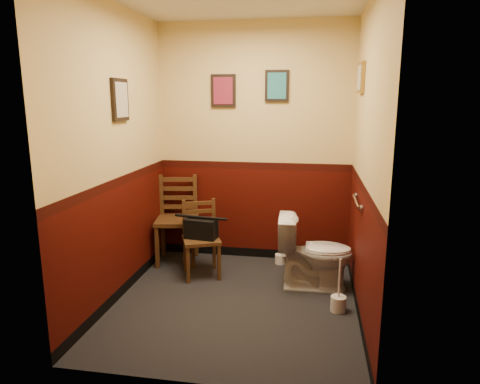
% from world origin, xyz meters
% --- Properties ---
extents(floor, '(2.20, 2.40, 0.00)m').
position_xyz_m(floor, '(0.00, 0.00, 0.00)').
color(floor, black).
rests_on(floor, ground).
extents(wall_back, '(2.20, 0.00, 2.70)m').
position_xyz_m(wall_back, '(0.00, 1.20, 1.35)').
color(wall_back, '#390905').
rests_on(wall_back, ground).
extents(wall_front, '(2.20, 0.00, 2.70)m').
position_xyz_m(wall_front, '(0.00, -1.20, 1.35)').
color(wall_front, '#390905').
rests_on(wall_front, ground).
extents(wall_left, '(0.00, 2.40, 2.70)m').
position_xyz_m(wall_left, '(-1.10, 0.00, 1.35)').
color(wall_left, '#390905').
rests_on(wall_left, ground).
extents(wall_right, '(0.00, 2.40, 2.70)m').
position_xyz_m(wall_right, '(1.10, 0.00, 1.35)').
color(wall_right, '#390905').
rests_on(wall_right, ground).
extents(grab_bar, '(0.05, 0.56, 0.06)m').
position_xyz_m(grab_bar, '(1.07, 0.25, 0.95)').
color(grab_bar, silver).
rests_on(grab_bar, wall_right).
extents(framed_print_back_a, '(0.28, 0.04, 0.36)m').
position_xyz_m(framed_print_back_a, '(-0.35, 1.18, 1.95)').
color(framed_print_back_a, black).
rests_on(framed_print_back_a, wall_back).
extents(framed_print_back_b, '(0.26, 0.04, 0.34)m').
position_xyz_m(framed_print_back_b, '(0.25, 1.18, 2.00)').
color(framed_print_back_b, black).
rests_on(framed_print_back_b, wall_back).
extents(framed_print_left, '(0.04, 0.30, 0.38)m').
position_xyz_m(framed_print_left, '(-1.08, 0.10, 1.85)').
color(framed_print_left, black).
rests_on(framed_print_left, wall_left).
extents(framed_print_right, '(0.04, 0.34, 0.28)m').
position_xyz_m(framed_print_right, '(1.08, 0.60, 2.05)').
color(framed_print_right, olive).
rests_on(framed_print_right, wall_right).
extents(toilet, '(0.75, 0.43, 0.73)m').
position_xyz_m(toilet, '(0.72, 0.46, 0.36)').
color(toilet, white).
rests_on(toilet, floor).
extents(toilet_brush, '(0.14, 0.14, 0.49)m').
position_xyz_m(toilet_brush, '(0.94, -0.01, 0.08)').
color(toilet_brush, silver).
rests_on(toilet_brush, floor).
extents(chair_left, '(0.54, 0.54, 0.99)m').
position_xyz_m(chair_left, '(-0.86, 0.95, 0.50)').
color(chair_left, '#57351A').
rests_on(chair_left, floor).
extents(chair_right, '(0.49, 0.49, 0.81)m').
position_xyz_m(chair_right, '(-0.48, 0.58, 0.40)').
color(chair_right, '#57351A').
rests_on(chair_right, floor).
extents(handbag, '(0.35, 0.21, 0.24)m').
position_xyz_m(handbag, '(-0.47, 0.55, 0.53)').
color(handbag, black).
rests_on(handbag, chair_right).
extents(tp_stack, '(0.25, 0.15, 0.43)m').
position_xyz_m(tp_stack, '(0.40, 1.03, 0.18)').
color(tp_stack, silver).
rests_on(tp_stack, floor).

